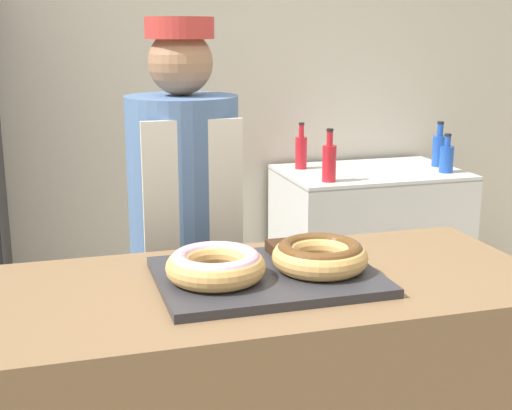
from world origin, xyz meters
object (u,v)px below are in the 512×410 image
bottle_blue (447,158)px  bottle_blue_b (439,149)px  serving_tray (267,277)px  bottle_red_b (329,161)px  donut_chocolate_glaze (320,255)px  brownie_back_left (219,253)px  baker_person (185,248)px  donut_light_glaze (216,264)px  brownie_back_right (283,248)px  bottle_red (301,151)px  chest_freezer (368,248)px

bottle_blue → bottle_blue_b: bearing=72.4°
serving_tray → bottle_red_b: size_ratio=2.14×
donut_chocolate_glaze → brownie_back_left: size_ratio=3.00×
baker_person → bottle_red_b: size_ratio=6.26×
bottle_red_b → donut_chocolate_glaze: bearing=-113.0°
bottle_red_b → donut_light_glaze: bearing=-121.1°
brownie_back_right → donut_chocolate_glaze: bearing=-73.6°
brownie_back_left → bottle_red: 1.96m
serving_tray → bottle_red: bearing=67.6°
bottle_blue → bottle_blue_b: 0.18m
donut_chocolate_glaze → brownie_back_left: (-0.23, 0.16, -0.02)m
bottle_red → donut_chocolate_glaze: bearing=-108.6°
chest_freezer → bottle_blue_b: bearing=0.9°
donut_light_glaze → baker_person: bearing=85.7°
brownie_back_right → bottle_blue_b: size_ratio=0.34×
baker_person → bottle_red: 1.50m
donut_light_glaze → brownie_back_left: 0.17m
serving_tray → chest_freezer: size_ratio=0.59×
bottle_red → chest_freezer: bearing=-24.0°
donut_chocolate_glaze → bottle_red: bottle_red is taller
baker_person → chest_freezer: bearing=41.3°
donut_light_glaze → donut_chocolate_glaze: size_ratio=1.00×
brownie_back_left → bottle_red: (0.88, 1.75, -0.04)m
serving_tray → bottle_red: 2.05m
donut_light_glaze → bottle_red: size_ratio=1.01×
chest_freezer → serving_tray: bearing=-122.9°
bottle_red_b → bottle_blue_b: 0.76m
serving_tray → bottle_blue: bottle_blue is taller
donut_light_glaze → brownie_back_right: (0.23, 0.16, -0.02)m
brownie_back_left → chest_freezer: (1.22, 1.60, -0.57)m
brownie_back_right → bottle_red: bearing=68.5°
bottle_red_b → bottle_blue: bearing=3.6°
donut_chocolate_glaze → chest_freezer: 2.10m
bottle_red_b → serving_tray: bearing=-117.5°
serving_tray → brownie_back_left: brownie_back_left is taller
serving_tray → bottle_red_b: bottle_red_b is taller
donut_light_glaze → bottle_blue: 2.28m
donut_chocolate_glaze → serving_tray: bearing=173.2°
baker_person → bottle_blue: baker_person is taller
bottle_red → serving_tray: bearing=-112.4°
brownie_back_right → bottle_blue: 2.00m
donut_light_glaze → chest_freezer: 2.25m
serving_tray → bottle_blue: 2.17m
bottle_red → bottle_red_b: bearing=-87.3°
baker_person → bottle_red: bearing=54.5°
serving_tray → brownie_back_right: size_ratio=6.71×
donut_light_glaze → brownie_back_right: size_ratio=3.00×
donut_light_glaze → bottle_red: bottle_red is taller
donut_light_glaze → bottle_blue_b: size_ratio=1.02×
donut_chocolate_glaze → brownie_back_left: bearing=145.5°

